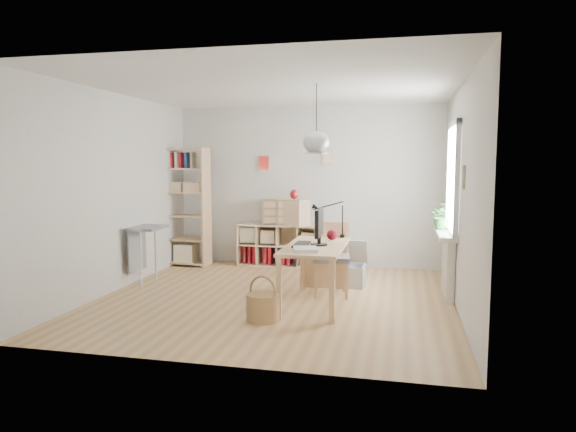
% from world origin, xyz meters
% --- Properties ---
extents(ground, '(4.50, 4.50, 0.00)m').
position_xyz_m(ground, '(0.00, 0.00, 0.00)').
color(ground, tan).
rests_on(ground, ground).
extents(room_shell, '(4.50, 4.50, 4.50)m').
position_xyz_m(room_shell, '(0.55, -0.15, 2.00)').
color(room_shell, white).
rests_on(room_shell, ground).
extents(window_unit, '(0.07, 1.16, 1.46)m').
position_xyz_m(window_unit, '(2.23, 0.60, 1.55)').
color(window_unit, white).
rests_on(window_unit, ground).
extents(radiator, '(0.10, 0.80, 0.80)m').
position_xyz_m(radiator, '(2.19, 0.60, 0.40)').
color(radiator, white).
rests_on(radiator, ground).
extents(windowsill, '(0.22, 1.20, 0.06)m').
position_xyz_m(windowsill, '(2.14, 0.60, 0.83)').
color(windowsill, white).
rests_on(windowsill, radiator).
extents(desk, '(0.70, 1.50, 0.75)m').
position_xyz_m(desk, '(0.55, -0.15, 0.66)').
color(desk, '#E4B283').
rests_on(desk, ground).
extents(cube_shelf, '(1.40, 0.38, 0.72)m').
position_xyz_m(cube_shelf, '(-0.47, 2.08, 0.30)').
color(cube_shelf, '#CCAE86').
rests_on(cube_shelf, ground).
extents(tall_bookshelf, '(0.80, 0.38, 2.00)m').
position_xyz_m(tall_bookshelf, '(-2.04, 1.80, 1.09)').
color(tall_bookshelf, '#E4B283').
rests_on(tall_bookshelf, ground).
extents(side_table, '(0.40, 0.55, 0.85)m').
position_xyz_m(side_table, '(-2.04, 0.35, 0.67)').
color(side_table, gray).
rests_on(side_table, ground).
extents(chair, '(0.53, 0.53, 0.96)m').
position_xyz_m(chair, '(0.67, 0.40, 0.55)').
color(chair, gray).
rests_on(chair, ground).
extents(wicker_basket, '(0.37, 0.37, 0.51)m').
position_xyz_m(wicker_basket, '(0.09, -0.94, 0.17)').
color(wicker_basket, '#9D7547').
rests_on(wicker_basket, ground).
extents(storage_chest, '(0.61, 0.69, 0.62)m').
position_xyz_m(storage_chest, '(0.79, 0.96, 0.20)').
color(storage_chest, beige).
rests_on(storage_chest, ground).
extents(monitor, '(0.20, 0.51, 0.45)m').
position_xyz_m(monitor, '(0.60, -0.18, 1.00)').
color(monitor, black).
rests_on(monitor, desk).
extents(keyboard, '(0.17, 0.45, 0.02)m').
position_xyz_m(keyboard, '(0.39, -0.22, 0.76)').
color(keyboard, black).
rests_on(keyboard, desk).
extents(task_lamp, '(0.43, 0.16, 0.46)m').
position_xyz_m(task_lamp, '(0.59, 0.46, 1.06)').
color(task_lamp, black).
rests_on(task_lamp, desk).
extents(yarn_ball, '(0.14, 0.14, 0.14)m').
position_xyz_m(yarn_ball, '(0.69, 0.28, 0.82)').
color(yarn_ball, '#500A1C').
rests_on(yarn_ball, desk).
extents(paper_tray, '(0.34, 0.39, 0.03)m').
position_xyz_m(paper_tray, '(0.50, -0.59, 0.77)').
color(paper_tray, white).
rests_on(paper_tray, desk).
extents(drawer_chest, '(0.82, 0.60, 0.43)m').
position_xyz_m(drawer_chest, '(-0.32, 2.04, 0.93)').
color(drawer_chest, '#CCAE86').
rests_on(drawer_chest, cube_shelf).
extents(red_vase, '(0.14, 0.14, 0.16)m').
position_xyz_m(red_vase, '(-0.18, 2.04, 1.23)').
color(red_vase, maroon).
rests_on(red_vase, drawer_chest).
extents(potted_plant, '(0.35, 0.31, 0.36)m').
position_xyz_m(potted_plant, '(2.12, 0.85, 1.04)').
color(potted_plant, '#256427').
rests_on(potted_plant, windowsill).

